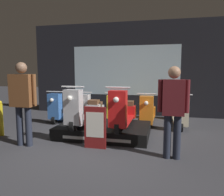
{
  "coord_description": "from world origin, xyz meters",
  "views": [
    {
      "loc": [
        1.31,
        -3.99,
        1.53
      ],
      "look_at": [
        -0.01,
        1.65,
        0.81
      ],
      "focal_mm": 35.0,
      "sensor_mm": 36.0,
      "label": 1
    }
  ],
  "objects_px": {
    "street_bollard": "(1,118)",
    "scooter_backrow_4": "(180,114)",
    "scooter_display_left": "(83,110)",
    "scooter_display_right": "(123,112)",
    "person_left_browsing": "(23,96)",
    "scooter_backrow_1": "(90,110)",
    "scooter_backrow_2": "(118,111)",
    "scooter_backrow_0": "(64,109)",
    "person_right_browsing": "(173,107)",
    "price_sign_board": "(95,128)",
    "scooter_backrow_3": "(148,112)"
  },
  "relations": [
    {
      "from": "scooter_backrow_2",
      "to": "person_right_browsing",
      "type": "xyz_separation_m",
      "value": [
        1.46,
        -2.43,
        0.58
      ]
    },
    {
      "from": "street_bollard",
      "to": "scooter_backrow_3",
      "type": "bearing_deg",
      "value": 30.29
    },
    {
      "from": "person_right_browsing",
      "to": "price_sign_board",
      "type": "relative_size",
      "value": 1.92
    },
    {
      "from": "scooter_backrow_0",
      "to": "scooter_backrow_1",
      "type": "height_order",
      "value": "same"
    },
    {
      "from": "scooter_backrow_2",
      "to": "street_bollard",
      "type": "relative_size",
      "value": 2.13
    },
    {
      "from": "person_left_browsing",
      "to": "person_right_browsing",
      "type": "relative_size",
      "value": 1.06
    },
    {
      "from": "scooter_display_right",
      "to": "scooter_backrow_2",
      "type": "height_order",
      "value": "scooter_display_right"
    },
    {
      "from": "scooter_backrow_1",
      "to": "scooter_backrow_2",
      "type": "xyz_separation_m",
      "value": [
        0.88,
        0.0,
        0.0
      ]
    },
    {
      "from": "scooter_backrow_1",
      "to": "person_right_browsing",
      "type": "bearing_deg",
      "value": -46.13
    },
    {
      "from": "scooter_display_left",
      "to": "scooter_display_right",
      "type": "relative_size",
      "value": 1.0
    },
    {
      "from": "scooter_display_left",
      "to": "scooter_backrow_3",
      "type": "relative_size",
      "value": 1.0
    },
    {
      "from": "person_right_browsing",
      "to": "street_bollard",
      "type": "bearing_deg",
      "value": 172.82
    },
    {
      "from": "scooter_backrow_2",
      "to": "person_right_browsing",
      "type": "relative_size",
      "value": 1.11
    },
    {
      "from": "scooter_backrow_4",
      "to": "person_left_browsing",
      "type": "bearing_deg",
      "value": -143.02
    },
    {
      "from": "scooter_display_left",
      "to": "person_right_browsing",
      "type": "xyz_separation_m",
      "value": [
        2.0,
        -0.95,
        0.31
      ]
    },
    {
      "from": "scooter_backrow_4",
      "to": "street_bollard",
      "type": "height_order",
      "value": "scooter_backrow_4"
    },
    {
      "from": "scooter_backrow_2",
      "to": "scooter_backrow_3",
      "type": "xyz_separation_m",
      "value": [
        0.88,
        0.0,
        0.0
      ]
    },
    {
      "from": "scooter_display_left",
      "to": "scooter_backrow_2",
      "type": "bearing_deg",
      "value": 70.01
    },
    {
      "from": "scooter_backrow_1",
      "to": "street_bollard",
      "type": "height_order",
      "value": "scooter_backrow_1"
    },
    {
      "from": "scooter_backrow_2",
      "to": "street_bollard",
      "type": "height_order",
      "value": "scooter_backrow_2"
    },
    {
      "from": "scooter_backrow_2",
      "to": "price_sign_board",
      "type": "relative_size",
      "value": 2.13
    },
    {
      "from": "scooter_display_left",
      "to": "scooter_backrow_4",
      "type": "relative_size",
      "value": 1.0
    },
    {
      "from": "scooter_backrow_2",
      "to": "scooter_display_left",
      "type": "bearing_deg",
      "value": -109.99
    },
    {
      "from": "scooter_backrow_3",
      "to": "scooter_backrow_4",
      "type": "relative_size",
      "value": 1.0
    },
    {
      "from": "scooter_display_right",
      "to": "scooter_backrow_1",
      "type": "distance_m",
      "value": 1.98
    },
    {
      "from": "scooter_backrow_2",
      "to": "scooter_backrow_4",
      "type": "bearing_deg",
      "value": 0.0
    },
    {
      "from": "scooter_display_right",
      "to": "scooter_backrow_0",
      "type": "xyz_separation_m",
      "value": [
        -2.17,
        1.48,
        -0.26
      ]
    },
    {
      "from": "price_sign_board",
      "to": "scooter_display_right",
      "type": "bearing_deg",
      "value": 61.74
    },
    {
      "from": "scooter_backrow_3",
      "to": "person_right_browsing",
      "type": "distance_m",
      "value": 2.56
    },
    {
      "from": "scooter_backrow_0",
      "to": "scooter_backrow_3",
      "type": "bearing_deg",
      "value": 0.0
    },
    {
      "from": "scooter_backrow_4",
      "to": "street_bollard",
      "type": "relative_size",
      "value": 2.13
    },
    {
      "from": "scooter_backrow_0",
      "to": "street_bollard",
      "type": "xyz_separation_m",
      "value": [
        -0.69,
        -1.94,
        0.07
      ]
    },
    {
      "from": "scooter_display_right",
      "to": "person_left_browsing",
      "type": "bearing_deg",
      "value": -153.42
    },
    {
      "from": "scooter_backrow_1",
      "to": "scooter_display_left",
      "type": "bearing_deg",
      "value": -77.24
    },
    {
      "from": "scooter_display_right",
      "to": "person_left_browsing",
      "type": "distance_m",
      "value": 2.15
    },
    {
      "from": "scooter_backrow_3",
      "to": "scooter_backrow_4",
      "type": "distance_m",
      "value": 0.88
    },
    {
      "from": "street_bollard",
      "to": "person_left_browsing",
      "type": "bearing_deg",
      "value": -26.94
    },
    {
      "from": "scooter_backrow_2",
      "to": "scooter_backrow_3",
      "type": "height_order",
      "value": "same"
    },
    {
      "from": "scooter_display_right",
      "to": "scooter_backrow_0",
      "type": "height_order",
      "value": "scooter_display_right"
    },
    {
      "from": "scooter_backrow_0",
      "to": "street_bollard",
      "type": "bearing_deg",
      "value": -109.62
    },
    {
      "from": "person_right_browsing",
      "to": "scooter_display_left",
      "type": "bearing_deg",
      "value": 154.68
    },
    {
      "from": "street_bollard",
      "to": "scooter_backrow_4",
      "type": "bearing_deg",
      "value": 24.8
    },
    {
      "from": "person_left_browsing",
      "to": "street_bollard",
      "type": "height_order",
      "value": "person_left_browsing"
    },
    {
      "from": "street_bollard",
      "to": "scooter_backrow_0",
      "type": "bearing_deg",
      "value": 70.38
    },
    {
      "from": "scooter_backrow_0",
      "to": "scooter_backrow_2",
      "type": "height_order",
      "value": "same"
    },
    {
      "from": "scooter_backrow_2",
      "to": "scooter_backrow_3",
      "type": "relative_size",
      "value": 1.0
    },
    {
      "from": "scooter_display_right",
      "to": "person_right_browsing",
      "type": "relative_size",
      "value": 1.11
    },
    {
      "from": "scooter_display_right",
      "to": "scooter_backrow_0",
      "type": "bearing_deg",
      "value": 145.6
    },
    {
      "from": "person_left_browsing",
      "to": "scooter_display_left",
      "type": "bearing_deg",
      "value": 45.31
    },
    {
      "from": "scooter_backrow_2",
      "to": "person_right_browsing",
      "type": "distance_m",
      "value": 2.89
    }
  ]
}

